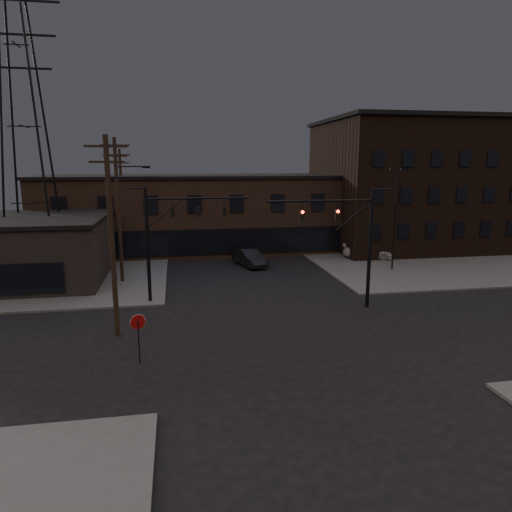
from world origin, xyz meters
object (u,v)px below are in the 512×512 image
at_px(traffic_signal_near, 354,235).
at_px(parked_car_lot_b, 368,251).
at_px(car_crossing, 250,258).
at_px(parked_car_lot_a, 375,248).
at_px(traffic_signal_far, 166,231).
at_px(stop_sign, 138,327).

bearing_deg(traffic_signal_near, parked_car_lot_b, 62.79).
xyz_separation_m(traffic_signal_near, car_crossing, (-4.67, 13.84, -4.15)).
height_order(parked_car_lot_a, parked_car_lot_b, parked_car_lot_a).
height_order(parked_car_lot_a, car_crossing, parked_car_lot_a).
relative_size(traffic_signal_far, parked_car_lot_a, 1.82).
height_order(stop_sign, parked_car_lot_b, stop_sign).
bearing_deg(traffic_signal_near, traffic_signal_far, 163.83).
xyz_separation_m(parked_car_lot_a, car_crossing, (-13.49, -1.93, -0.11)).
xyz_separation_m(parked_car_lot_b, car_crossing, (-12.27, -0.94, -0.08)).
relative_size(stop_sign, parked_car_lot_b, 0.50).
bearing_deg(parked_car_lot_b, traffic_signal_near, 175.93).
bearing_deg(parked_car_lot_b, stop_sign, 158.55).
distance_m(traffic_signal_near, traffic_signal_far, 12.57).
relative_size(parked_car_lot_a, parked_car_lot_b, 0.89).
height_order(traffic_signal_near, stop_sign, traffic_signal_near).
bearing_deg(car_crossing, parked_car_lot_a, -7.75).
relative_size(traffic_signal_far, car_crossing, 1.68).
height_order(traffic_signal_far, parked_car_lot_b, traffic_signal_far).
bearing_deg(car_crossing, traffic_signal_far, -141.49).
xyz_separation_m(stop_sign, car_crossing, (8.68, 20.33, -1.06)).
distance_m(traffic_signal_far, stop_sign, 10.55).
relative_size(parked_car_lot_b, car_crossing, 1.04).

